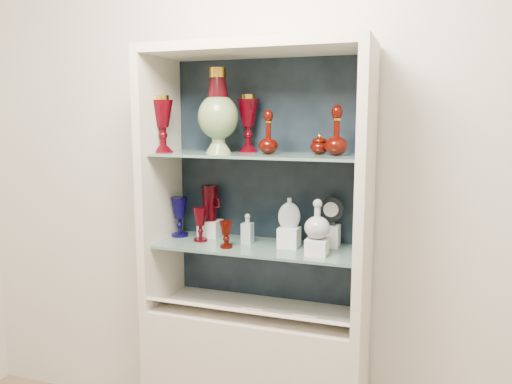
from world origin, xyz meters
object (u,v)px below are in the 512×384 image
(ruby_goblet_small, at_px, (226,235))
(clear_round_decanter, at_px, (317,220))
(pedestal_lamp_left, at_px, (163,124))
(ruby_decanter_a, at_px, (268,129))
(pedestal_lamp_right, at_px, (248,123))
(enamel_urn, at_px, (218,111))
(cobalt_goblet, at_px, (180,217))
(ruby_goblet_tall, at_px, (200,224))
(cameo_medallion, at_px, (331,211))
(flat_flask, at_px, (289,212))
(ruby_decanter_b, at_px, (337,129))
(clear_square_bottle, at_px, (247,228))
(ruby_pitcher, at_px, (210,203))
(lidded_bowl, at_px, (319,144))

(ruby_goblet_small, relative_size, clear_round_decanter, 0.74)
(pedestal_lamp_left, xyz_separation_m, ruby_decanter_a, (0.50, 0.03, -0.02))
(pedestal_lamp_right, height_order, enamel_urn, enamel_urn)
(ruby_decanter_a, xyz_separation_m, cobalt_goblet, (-0.48, 0.07, -0.43))
(pedestal_lamp_left, height_order, clear_round_decanter, pedestal_lamp_left)
(pedestal_lamp_right, bearing_deg, ruby_goblet_tall, -153.33)
(ruby_decanter_a, relative_size, cameo_medallion, 1.64)
(enamel_urn, bearing_deg, cameo_medallion, 10.72)
(flat_flask, xyz_separation_m, cameo_medallion, (0.17, 0.07, 0.01))
(pedestal_lamp_left, distance_m, ruby_decanter_a, 0.50)
(pedestal_lamp_right, xyz_separation_m, flat_flask, (0.22, -0.07, -0.39))
(cobalt_goblet, height_order, ruby_goblet_tall, cobalt_goblet)
(ruby_decanter_b, height_order, clear_square_bottle, ruby_decanter_b)
(pedestal_lamp_left, height_order, ruby_pitcher, pedestal_lamp_left)
(ruby_pitcher, height_order, clear_round_decanter, ruby_pitcher)
(ruby_pitcher, bearing_deg, lidded_bowl, 17.71)
(ruby_decanter_a, distance_m, ruby_decanter_b, 0.29)
(enamel_urn, bearing_deg, ruby_decanter_b, 0.15)
(lidded_bowl, height_order, cameo_medallion, lidded_bowl)
(clear_square_bottle, bearing_deg, lidded_bowl, 3.01)
(enamel_urn, bearing_deg, lidded_bowl, 5.93)
(enamel_urn, relative_size, ruby_goblet_small, 3.15)
(ruby_decanter_a, relative_size, clear_square_bottle, 1.54)
(ruby_decanter_a, distance_m, clear_square_bottle, 0.47)
(pedestal_lamp_right, bearing_deg, cameo_medallion, -0.72)
(ruby_decanter_b, height_order, ruby_pitcher, ruby_decanter_b)
(pedestal_lamp_right, height_order, ruby_decanter_b, pedestal_lamp_right)
(ruby_decanter_a, relative_size, cobalt_goblet, 1.11)
(pedestal_lamp_left, relative_size, cameo_medallion, 1.97)
(ruby_decanter_a, bearing_deg, clear_round_decanter, -10.71)
(pedestal_lamp_left, distance_m, cobalt_goblet, 0.46)
(enamel_urn, height_order, ruby_pitcher, enamel_urn)
(enamel_urn, xyz_separation_m, clear_round_decanter, (0.47, -0.06, -0.46))
(pedestal_lamp_left, xyz_separation_m, cobalt_goblet, (0.02, 0.10, -0.45))
(ruby_decanter_b, bearing_deg, ruby_goblet_tall, -179.65)
(lidded_bowl, distance_m, ruby_goblet_tall, 0.67)
(ruby_decanter_b, distance_m, clear_round_decanter, 0.39)
(ruby_goblet_small, bearing_deg, ruby_decanter_b, 9.16)
(pedestal_lamp_left, bearing_deg, ruby_pitcher, 42.48)
(clear_round_decanter, xyz_separation_m, cameo_medallion, (0.03, 0.16, 0.01))
(lidded_bowl, height_order, ruby_goblet_tall, lidded_bowl)
(lidded_bowl, bearing_deg, ruby_goblet_tall, -174.85)
(pedestal_lamp_left, bearing_deg, lidded_bowl, 7.80)
(clear_round_decanter, bearing_deg, pedestal_lamp_right, 156.40)
(ruby_decanter_b, bearing_deg, lidded_bowl, 150.49)
(cobalt_goblet, height_order, clear_square_bottle, cobalt_goblet)
(flat_flask, bearing_deg, ruby_goblet_tall, 164.18)
(flat_flask, bearing_deg, cobalt_goblet, 157.65)
(lidded_bowl, xyz_separation_m, clear_round_decanter, (0.02, -0.11, -0.31))
(ruby_decanter_a, bearing_deg, lidded_bowl, 16.63)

